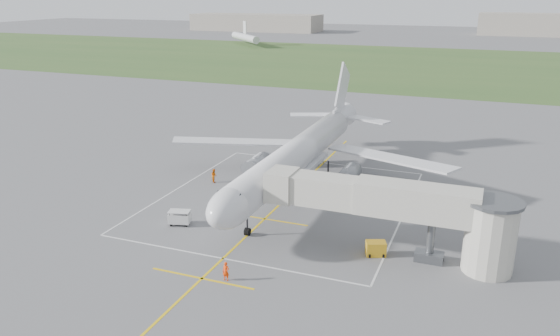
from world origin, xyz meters
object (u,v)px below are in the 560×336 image
at_px(jet_bridge, 407,210).
at_px(gpu_unit, 376,249).
at_px(ramp_worker_nose, 226,271).
at_px(baggage_cart, 180,218).
at_px(ramp_worker_wing, 214,175).
at_px(airliner, 298,155).

distance_m(jet_bridge, gpu_unit, 4.85).
bearing_deg(gpu_unit, ramp_worker_nose, -160.63).
relative_size(jet_bridge, baggage_cart, 9.22).
relative_size(ramp_worker_nose, ramp_worker_wing, 0.96).
bearing_deg(airliner, baggage_cart, -116.92).
bearing_deg(jet_bridge, gpu_unit, -166.75).
relative_size(gpu_unit, ramp_worker_wing, 1.19).
height_order(airliner, baggage_cart, airliner).
xyz_separation_m(baggage_cart, ramp_worker_nose, (9.96, -8.78, 0.05)).
height_order(gpu_unit, ramp_worker_nose, ramp_worker_nose).
bearing_deg(ramp_worker_wing, baggage_cart, 143.64).
height_order(jet_bridge, ramp_worker_nose, jet_bridge).
bearing_deg(gpu_unit, airliner, 110.53).
bearing_deg(airliner, ramp_worker_wing, -169.74).
distance_m(gpu_unit, ramp_worker_wing, 27.26).
height_order(airliner, ramp_worker_nose, airliner).
xyz_separation_m(airliner, ramp_worker_wing, (-10.87, -1.97, -3.50)).
distance_m(airliner, gpu_unit, 20.19).
distance_m(airliner, baggage_cart, 17.72).
bearing_deg(airliner, ramp_worker_nose, -85.04).
distance_m(jet_bridge, baggage_cart, 23.93).
bearing_deg(ramp_worker_nose, gpu_unit, 38.82).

